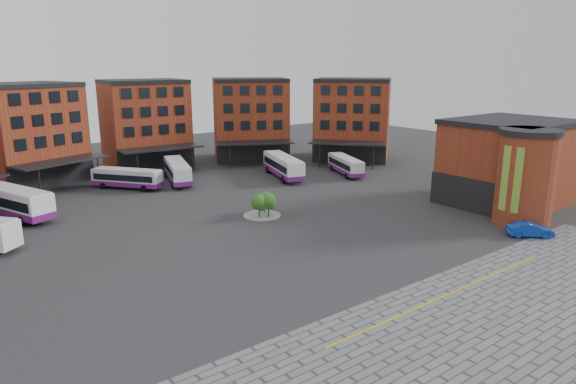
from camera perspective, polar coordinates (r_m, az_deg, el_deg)
ground at (r=49.97m, az=3.04°, el=-6.28°), size 160.00×160.00×0.00m
paving_zone at (r=39.25m, az=27.43°, el=-14.01°), size 50.00×22.00×0.02m
yellow_line at (r=42.68m, az=17.63°, el=-10.67°), size 26.00×0.15×0.02m
main_building at (r=78.82m, az=-18.07°, el=6.09°), size 94.14×42.48×14.60m
east_building at (r=68.54m, az=23.54°, el=2.81°), size 17.40×15.40×10.60m
tree_island at (r=59.57m, az=-2.65°, el=-1.21°), size 4.40×4.40×2.94m
bus_b at (r=67.04m, az=-28.40°, el=-0.92°), size 7.14×12.88×3.57m
bus_c at (r=75.95m, az=-17.46°, el=1.49°), size 8.02×9.46×2.85m
bus_d at (r=78.10m, az=-12.19°, el=2.30°), size 5.80×11.48×3.16m
bus_e at (r=79.56m, az=-0.54°, el=2.92°), size 6.20×12.20×3.36m
bus_f at (r=82.35m, az=6.41°, el=3.01°), size 5.71×10.09×2.80m
blue_car at (r=58.52m, az=25.29°, el=-3.80°), size 4.44×4.18×1.49m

